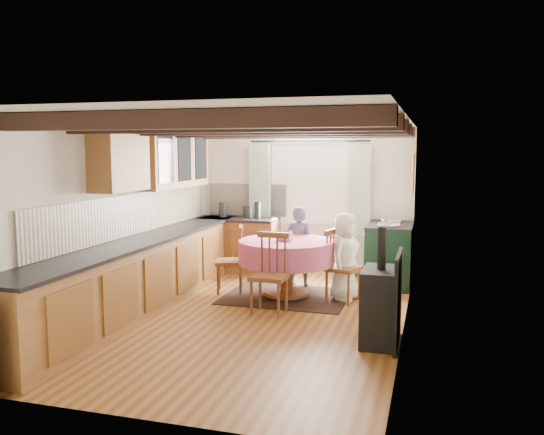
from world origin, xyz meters
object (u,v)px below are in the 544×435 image
(chair_near, at_px, (269,274))
(child_far, at_px, (299,246))
(chair_left, at_px, (230,259))
(cast_iron_stove, at_px, (381,286))
(child_right, at_px, (345,256))
(chair_right, at_px, (343,266))
(dining_table, at_px, (286,269))
(cup, at_px, (279,237))
(aga_range, at_px, (390,254))

(chair_near, xyz_separation_m, child_far, (0.02, 1.50, 0.10))
(chair_left, xyz_separation_m, cast_iron_stove, (2.30, -1.60, 0.14))
(child_right, bearing_deg, chair_right, -168.56)
(dining_table, bearing_deg, child_far, 88.39)
(chair_right, bearing_deg, chair_near, 152.43)
(chair_left, bearing_deg, cup, 65.93)
(chair_right, bearing_deg, cup, 108.82)
(cup, bearing_deg, chair_near, -83.27)
(chair_left, relative_size, child_right, 0.80)
(dining_table, xyz_separation_m, cup, (-0.10, -0.04, 0.45))
(dining_table, height_order, chair_right, chair_right)
(chair_near, distance_m, chair_right, 1.16)
(dining_table, bearing_deg, chair_right, -0.24)
(child_far, bearing_deg, child_right, 145.58)
(chair_left, distance_m, chair_right, 1.66)
(dining_table, relative_size, cast_iron_stove, 1.06)
(chair_near, relative_size, cast_iron_stove, 0.81)
(aga_range, height_order, child_right, child_right)
(chair_right, distance_m, cast_iron_stove, 1.69)
(chair_near, distance_m, cast_iron_stove, 1.63)
(cast_iron_stove, distance_m, child_right, 1.78)
(cast_iron_stove, relative_size, child_far, 1.03)
(dining_table, bearing_deg, chair_near, -90.40)
(chair_right, bearing_deg, chair_left, 105.05)
(aga_range, bearing_deg, chair_near, -124.11)
(chair_near, height_order, child_far, child_far)
(aga_range, relative_size, child_far, 0.85)
(cast_iron_stove, bearing_deg, cup, 135.31)
(chair_right, distance_m, aga_range, 1.26)
(dining_table, relative_size, child_far, 1.09)
(aga_range, xyz_separation_m, cast_iron_stove, (0.11, -2.70, 0.15))
(cast_iron_stove, xyz_separation_m, child_far, (-1.42, 2.23, -0.02))
(child_right, bearing_deg, cup, 111.95)
(child_right, bearing_deg, dining_table, 110.16)
(child_right, bearing_deg, aga_range, -13.52)
(aga_range, bearing_deg, chair_left, -153.34)
(chair_right, height_order, cast_iron_stove, cast_iron_stove)
(chair_near, xyz_separation_m, cast_iron_stove, (1.45, -0.73, 0.12))
(child_far, bearing_deg, aga_range, -158.60)
(chair_near, relative_size, chair_right, 1.03)
(dining_table, relative_size, chair_left, 1.37)
(chair_near, bearing_deg, child_far, 90.96)
(chair_near, xyz_separation_m, chair_right, (0.81, 0.83, -0.02))
(dining_table, height_order, aga_range, aga_range)
(aga_range, height_order, child_far, child_far)
(child_far, bearing_deg, cast_iron_stove, 124.17)
(chair_right, relative_size, child_far, 0.81)
(chair_near, bearing_deg, chair_right, 47.89)
(chair_left, bearing_deg, cast_iron_stove, 36.92)
(child_far, bearing_deg, chair_right, 141.03)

